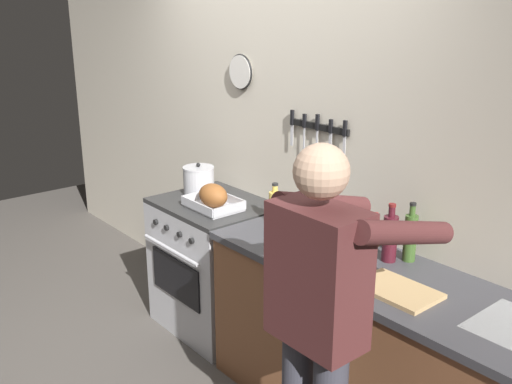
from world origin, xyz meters
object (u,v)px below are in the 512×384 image
at_px(stove, 215,265).
at_px(bottle_vinegar, 319,220).
at_px(person_cook, 320,317).
at_px(bottle_dish_soap, 283,214).
at_px(bottle_olive_oil, 410,237).
at_px(stock_pot, 199,180).
at_px(bottle_soy_sauce, 375,232).
at_px(bottle_wine_red, 390,237).
at_px(bottle_cooking_oil, 275,206).
at_px(cutting_board, 397,290).
at_px(roasting_pan, 213,198).

xyz_separation_m(stove, bottle_vinegar, (0.84, 0.11, 0.54)).
height_order(person_cook, bottle_dish_soap, person_cook).
relative_size(bottle_dish_soap, bottle_olive_oil, 0.66).
height_order(stock_pot, bottle_soy_sauce, stock_pot).
bearing_deg(bottle_vinegar, stove, -172.72).
bearing_deg(bottle_dish_soap, bottle_wine_red, 8.62).
height_order(stove, bottle_wine_red, bottle_wine_red).
height_order(bottle_cooking_oil, bottle_vinegar, bottle_cooking_oil).
height_order(cutting_board, bottle_wine_red, bottle_wine_red).
relative_size(roasting_pan, bottle_dish_soap, 1.75).
distance_m(stock_pot, cutting_board, 1.76).
bearing_deg(roasting_pan, bottle_wine_red, 9.83).
distance_m(person_cook, bottle_vinegar, 0.99).
bearing_deg(bottle_vinegar, bottle_cooking_oil, -170.88).
xyz_separation_m(cutting_board, bottle_cooking_oil, (-1.01, 0.16, 0.09)).
bearing_deg(bottle_vinegar, bottle_olive_oil, 12.18).
relative_size(person_cook, stock_pot, 7.56).
bearing_deg(person_cook, stove, 69.82).
distance_m(bottle_vinegar, bottle_olive_oil, 0.54).
xyz_separation_m(bottle_cooking_oil, bottle_vinegar, (0.31, 0.05, -0.01)).
relative_size(bottle_soy_sauce, bottle_cooking_oil, 0.76).
height_order(roasting_pan, stock_pot, stock_pot).
height_order(roasting_pan, bottle_soy_sauce, bottle_soy_sauce).
distance_m(bottle_wine_red, bottle_olive_oil, 0.10).
height_order(bottle_wine_red, bottle_olive_oil, bottle_olive_oil).
xyz_separation_m(roasting_pan, bottle_olive_oil, (1.28, 0.29, 0.06)).
bearing_deg(bottle_cooking_oil, person_cook, -33.13).
xyz_separation_m(bottle_soy_sauce, bottle_wine_red, (0.17, -0.09, 0.05)).
bearing_deg(stock_pot, person_cook, -19.75).
bearing_deg(bottle_dish_soap, roasting_pan, -168.64).
height_order(bottle_vinegar, bottle_olive_oil, bottle_olive_oil).
bearing_deg(bottle_cooking_oil, roasting_pan, -163.89).
distance_m(person_cook, bottle_wine_red, 0.78).
bearing_deg(person_cook, bottle_soy_sauce, 27.02).
xyz_separation_m(cutting_board, bottle_wine_red, (-0.24, 0.25, 0.12)).
bearing_deg(stove, bottle_cooking_oil, 6.22).
relative_size(bottle_cooking_oil, bottle_vinegar, 1.10).
bearing_deg(bottle_cooking_oil, bottle_wine_red, 6.11).
xyz_separation_m(bottle_dish_soap, bottle_olive_oil, (0.74, 0.18, 0.05)).
xyz_separation_m(stove, bottle_dish_soap, (0.63, 0.04, 0.53)).
bearing_deg(stock_pot, bottle_soy_sauce, 8.61).
height_order(stove, person_cook, person_cook).
xyz_separation_m(stove, stock_pot, (-0.21, 0.03, 0.55)).
relative_size(stove, bottle_wine_red, 2.98).
height_order(person_cook, cutting_board, person_cook).
relative_size(stock_pot, bottle_olive_oil, 0.72).
height_order(bottle_dish_soap, bottle_olive_oil, bottle_olive_oil).
bearing_deg(cutting_board, stock_pot, 175.56).
height_order(stove, bottle_dish_soap, bottle_dish_soap).
height_order(roasting_pan, cutting_board, roasting_pan).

